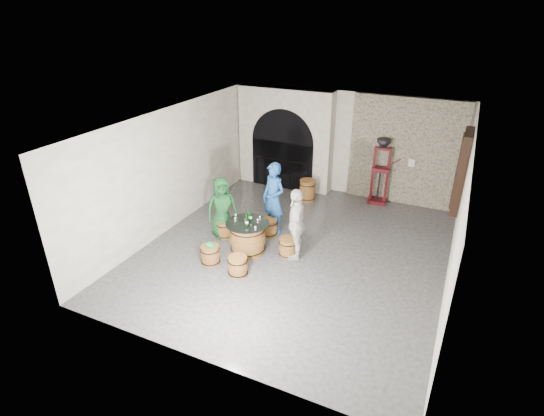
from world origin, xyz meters
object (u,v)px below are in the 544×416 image
at_px(barrel_table, 248,238).
at_px(wine_bottle_right, 250,216).
at_px(wine_bottle_left, 247,218).
at_px(wine_bottle_center, 247,221).
at_px(barrel_stool_right, 288,247).
at_px(barrel_stool_near_left, 210,255).
at_px(person_white, 296,224).
at_px(barrel_stool_far, 269,227).
at_px(barrel_stool_left, 225,229).
at_px(person_blue, 274,199).
at_px(side_barrel, 307,190).
at_px(corking_press, 381,167).
at_px(barrel_stool_near_right, 238,266).
at_px(person_green, 222,208).

relative_size(barrel_table, wine_bottle_right, 3.21).
height_order(wine_bottle_left, wine_bottle_center, same).
bearing_deg(barrel_stool_right, barrel_stool_near_left, -144.55).
bearing_deg(person_white, barrel_stool_far, -140.31).
bearing_deg(wine_bottle_left, barrel_stool_left, 154.06).
height_order(person_blue, side_barrel, person_blue).
bearing_deg(barrel_stool_near_left, side_barrel, 79.42).
xyz_separation_m(wine_bottle_left, corking_press, (2.25, 4.23, 0.23)).
distance_m(barrel_stool_right, corking_press, 4.26).
distance_m(barrel_stool_near_left, wine_bottle_left, 1.20).
height_order(barrel_stool_near_right, corking_press, corking_press).
bearing_deg(barrel_stool_near_left, wine_bottle_center, 48.14).
bearing_deg(wine_bottle_left, barrel_table, 83.42).
distance_m(barrel_table, barrel_stool_near_right, 1.00).
bearing_deg(wine_bottle_center, wine_bottle_right, 99.10).
distance_m(wine_bottle_center, corking_press, 4.87).
height_order(barrel_stool_right, wine_bottle_center, wine_bottle_center).
height_order(wine_bottle_right, side_barrel, wine_bottle_right).
distance_m(barrel_stool_far, corking_press, 3.98).
distance_m(person_green, person_blue, 1.35).
bearing_deg(barrel_table, barrel_stool_right, 14.81).
distance_m(person_green, person_white, 2.11).
bearing_deg(barrel_stool_far, barrel_stool_near_left, -110.02).
xyz_separation_m(person_white, corking_press, (1.11, 3.91, 0.28)).
xyz_separation_m(barrel_stool_near_left, person_blue, (0.68, 2.04, 0.73)).
bearing_deg(person_white, barrel_stool_right, -91.99).
xyz_separation_m(barrel_table, corking_press, (2.24, 4.21, 0.77)).
bearing_deg(barrel_stool_right, wine_bottle_left, -163.97).
relative_size(barrel_stool_near_right, corking_press, 0.23).
height_order(person_blue, wine_bottle_right, person_blue).
bearing_deg(barrel_table, corking_press, 61.92).
distance_m(barrel_stool_right, wine_bottle_right, 1.18).
bearing_deg(person_blue, barrel_stool_far, -73.68).
distance_m(barrel_table, wine_bottle_left, 0.54).
relative_size(barrel_stool_near_right, barrel_stool_near_left, 1.00).
xyz_separation_m(barrel_stool_near_right, person_white, (0.88, 1.26, 0.65)).
xyz_separation_m(wine_bottle_center, side_barrel, (0.18, 3.58, -0.60)).
bearing_deg(barrel_table, barrel_stool_near_right, -75.16).
bearing_deg(wine_bottle_center, person_green, 150.55).
bearing_deg(barrel_table, side_barrel, 85.94).
xyz_separation_m(barrel_stool_near_right, person_blue, (-0.12, 2.17, 0.73)).
height_order(barrel_stool_near_right, wine_bottle_left, wine_bottle_left).
height_order(barrel_stool_far, corking_press, corking_press).
bearing_deg(wine_bottle_center, barrel_stool_left, 150.24).
bearing_deg(barrel_stool_right, wine_bottle_right, -172.21).
bearing_deg(person_green, side_barrel, 20.36).
distance_m(wine_bottle_left, corking_press, 4.80).
bearing_deg(barrel_table, wine_bottle_left, -96.58).
height_order(person_green, person_white, person_white).
bearing_deg(wine_bottle_right, wine_bottle_left, -98.72).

